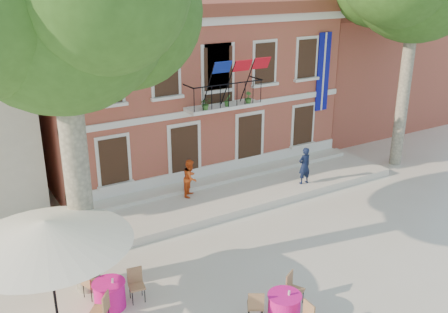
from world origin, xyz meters
TOP-DOWN VIEW (x-y plane):
  - ground at (0.00, 0.00)m, footprint 90.00×90.00m
  - main_building at (2.00, 9.99)m, footprint 13.50×9.59m
  - neighbor_east at (14.00, 11.00)m, footprint 9.40×9.40m
  - terrace at (2.00, 4.40)m, footprint 14.00×3.40m
  - plane_tree_west at (-5.15, 1.25)m, footprint 5.42×5.42m
  - patio_umbrella at (-6.35, -0.09)m, footprint 4.13×4.13m
  - pedestrian_navy at (4.65, 3.46)m, footprint 0.58×0.38m
  - pedestrian_orange at (0.04, 4.82)m, footprint 0.92×0.91m
  - cafe_table_0 at (-4.92, 0.05)m, footprint 1.74×1.85m
  - cafe_table_1 at (-1.21, -2.84)m, footprint 1.87×1.64m

SIDE VIEW (x-z plane):
  - ground at x=0.00m, z-range 0.00..0.00m
  - terrace at x=2.00m, z-range 0.00..0.30m
  - cafe_table_0 at x=-4.92m, z-range -0.05..0.90m
  - cafe_table_1 at x=-1.21m, z-range -0.05..0.90m
  - pedestrian_orange at x=0.04m, z-range 0.30..1.80m
  - pedestrian_navy at x=4.65m, z-range 0.30..1.88m
  - patio_umbrella at x=-6.35m, z-range 1.23..4.30m
  - neighbor_east at x=14.00m, z-range 0.02..6.42m
  - main_building at x=2.00m, z-range 0.03..7.53m
  - plane_tree_west at x=-5.15m, z-range 2.52..13.18m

